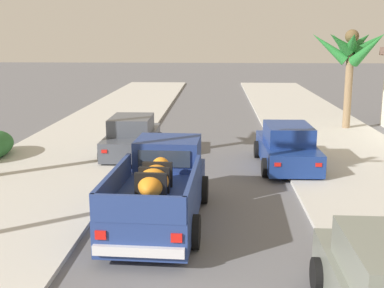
{
  "coord_description": "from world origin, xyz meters",
  "views": [
    {
      "loc": [
        0.34,
        -4.95,
        4.53
      ],
      "look_at": [
        -0.42,
        9.73,
        1.2
      ],
      "focal_mm": 44.46,
      "sensor_mm": 36.0,
      "label": 1
    }
  ],
  "objects_px": {
    "car_left_near": "(287,147)",
    "car_right_near": "(132,137)",
    "pickup_truck": "(160,189)",
    "palm_tree_right_mid": "(351,49)"
  },
  "relations": [
    {
      "from": "car_left_near",
      "to": "car_right_near",
      "type": "distance_m",
      "value": 5.95
    },
    {
      "from": "pickup_truck",
      "to": "palm_tree_right_mid",
      "type": "height_order",
      "value": "palm_tree_right_mid"
    },
    {
      "from": "car_right_near",
      "to": "palm_tree_right_mid",
      "type": "bearing_deg",
      "value": 30.36
    },
    {
      "from": "car_left_near",
      "to": "car_right_near",
      "type": "xyz_separation_m",
      "value": [
        -5.77,
        1.43,
        0.0
      ]
    },
    {
      "from": "car_right_near",
      "to": "palm_tree_right_mid",
      "type": "relative_size",
      "value": 0.87
    },
    {
      "from": "car_right_near",
      "to": "pickup_truck",
      "type": "bearing_deg",
      "value": -74.13
    },
    {
      "from": "car_left_near",
      "to": "palm_tree_right_mid",
      "type": "relative_size",
      "value": 0.87
    },
    {
      "from": "car_left_near",
      "to": "car_right_near",
      "type": "bearing_deg",
      "value": 166.07
    },
    {
      "from": "car_left_near",
      "to": "pickup_truck",
      "type": "bearing_deg",
      "value": -126.81
    },
    {
      "from": "pickup_truck",
      "to": "palm_tree_right_mid",
      "type": "bearing_deg",
      "value": 57.59
    }
  ]
}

